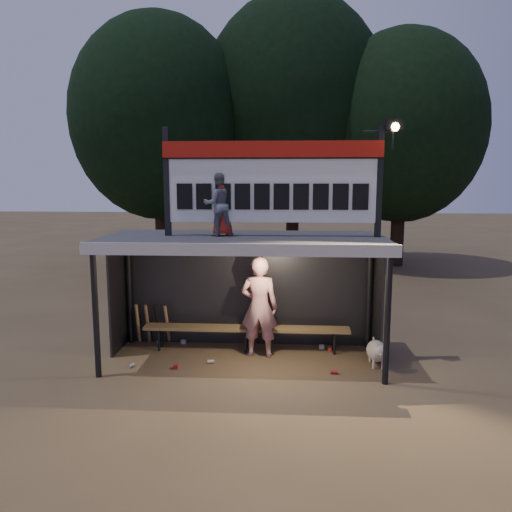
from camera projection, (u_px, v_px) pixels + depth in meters
The scene contains 13 objects.
ground at pixel (244, 361), 9.21m from camera, with size 80.00×80.00×0.00m, color brown.
player at pixel (259, 307), 9.32m from camera, with size 0.70×0.46×1.91m, color silver.
child_a at pixel (218, 204), 8.80m from camera, with size 0.54×0.42×1.12m, color slate.
child_b at pixel (223, 210), 8.83m from camera, with size 0.45×0.30×0.93m, color #A72519.
dugout_shelter at pixel (245, 260), 9.17m from camera, with size 5.10×2.08×2.32m.
scoreboard_assembly at pixel (275, 179), 8.66m from camera, with size 4.10×0.27×1.99m.
bench at pixel (246, 329), 9.69m from camera, with size 4.00×0.35×0.48m.
tree_left at pixel (159, 119), 18.46m from camera, with size 6.46×6.46×9.27m.
tree_mid at pixel (294, 105), 19.54m from camera, with size 7.22×7.22×10.36m.
tree_right at pixel (402, 128), 18.46m from camera, with size 6.08×6.08×8.72m.
dog at pixel (377, 351), 8.91m from camera, with size 0.36×0.81×0.49m.
bats at pixel (153, 324), 10.07m from camera, with size 0.67×0.35×0.84m.
litter at pixel (231, 355), 9.41m from camera, with size 3.70×1.50×0.08m.
Camera 1 is at (0.76, -8.77, 3.34)m, focal length 35.00 mm.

